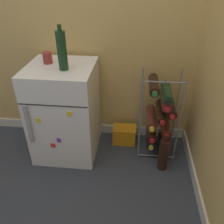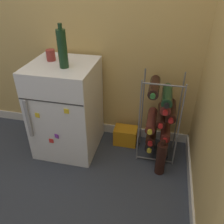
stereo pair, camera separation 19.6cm
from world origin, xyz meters
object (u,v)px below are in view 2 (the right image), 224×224
object	(u,v)px
mini_fridge	(66,109)
fridge_top_cup	(51,55)
soda_box	(126,136)
loose_bottle_floor	(161,158)
wine_rack	(160,118)
fridge_top_bottle	(62,49)

from	to	relation	value
mini_fridge	fridge_top_cup	xyz separation A→B (m)	(-0.10, 0.05, 0.44)
soda_box	fridge_top_cup	bearing A→B (deg)	-171.12
mini_fridge	fridge_top_cup	bearing A→B (deg)	152.79
loose_bottle_floor	soda_box	bearing A→B (deg)	137.62
soda_box	fridge_top_cup	world-z (taller)	fridge_top_cup
fridge_top_cup	mini_fridge	bearing A→B (deg)	-27.21
wine_rack	soda_box	xyz separation A→B (m)	(-0.29, 0.08, -0.29)
wine_rack	soda_box	world-z (taller)	wine_rack
fridge_top_cup	fridge_top_bottle	size ratio (longest dim) A/B	0.27
mini_fridge	soda_box	size ratio (longest dim) A/B	3.82
fridge_top_cup	loose_bottle_floor	bearing A→B (deg)	-12.80
fridge_top_bottle	loose_bottle_floor	size ratio (longest dim) A/B	0.96
fridge_top_bottle	loose_bottle_floor	distance (m)	1.11
soda_box	fridge_top_cup	distance (m)	0.97
wine_rack	loose_bottle_floor	bearing A→B (deg)	-79.06
wine_rack	fridge_top_cup	xyz separation A→B (m)	(-0.89, -0.01, 0.47)
soda_box	wine_rack	bearing A→B (deg)	-16.21
soda_box	fridge_top_bottle	world-z (taller)	fridge_top_bottle
soda_box	loose_bottle_floor	size ratio (longest dim) A/B	0.64
fridge_top_bottle	loose_bottle_floor	bearing A→B (deg)	-7.18
mini_fridge	soda_box	world-z (taller)	mini_fridge
mini_fridge	fridge_top_cup	world-z (taller)	fridge_top_cup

